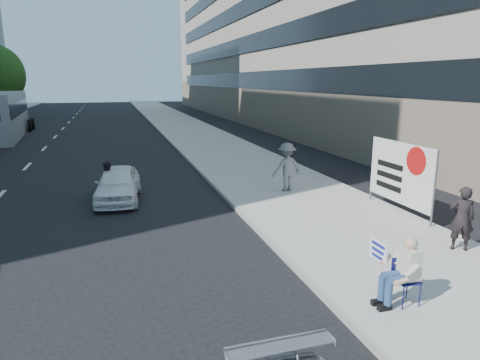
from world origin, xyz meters
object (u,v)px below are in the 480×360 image
object	(u,v)px
seated_protester	(401,267)
pedestrian_woman	(462,218)
jogger	(287,167)
motorcycle	(109,183)
bus	(2,115)
white_sedan_near	(118,184)
protest_banner	(400,173)

from	to	relation	value
seated_protester	pedestrian_woman	world-z (taller)	pedestrian_woman
seated_protester	jogger	bearing A→B (deg)	81.51
pedestrian_woman	motorcycle	size ratio (longest dim) A/B	0.78
seated_protester	motorcycle	xyz separation A→B (m)	(-5.12, 9.39, -0.24)
seated_protester	motorcycle	distance (m)	10.70
seated_protester	bus	distance (m)	32.64
jogger	seated_protester	bearing A→B (deg)	70.78
seated_protester	jogger	distance (m)	8.46
seated_protester	white_sedan_near	bearing A→B (deg)	117.34
protest_banner	pedestrian_woman	bearing A→B (deg)	-99.59
protest_banner	white_sedan_near	bearing A→B (deg)	152.31
bus	white_sedan_near	bearing A→B (deg)	-73.63
jogger	protest_banner	xyz separation A→B (m)	(2.34, -3.46, 0.34)
pedestrian_woman	protest_banner	world-z (taller)	protest_banner
seated_protester	jogger	size ratio (longest dim) A/B	0.72
pedestrian_woman	bus	distance (m)	32.36
pedestrian_woman	bus	bearing A→B (deg)	-29.40
white_sedan_near	motorcycle	xyz separation A→B (m)	(-0.30, 0.06, 0.02)
protest_banner	white_sedan_near	world-z (taller)	protest_banner
seated_protester	pedestrian_woman	xyz separation A→B (m)	(3.07, 1.81, 0.07)
protest_banner	seated_protester	bearing A→B (deg)	-126.22
seated_protester	motorcycle	size ratio (longest dim) A/B	0.64
jogger	pedestrian_woman	xyz separation A→B (m)	(1.82, -6.56, -0.11)
white_sedan_near	bus	size ratio (longest dim) A/B	0.30
jogger	motorcycle	distance (m)	6.46
seated_protester	white_sedan_near	distance (m)	10.50
white_sedan_near	pedestrian_woman	bearing A→B (deg)	-37.30
protest_banner	bus	bearing A→B (deg)	123.06
protest_banner	motorcycle	size ratio (longest dim) A/B	1.50
white_sedan_near	seated_protester	bearing A→B (deg)	-56.37
pedestrian_woman	bus	world-z (taller)	bus
pedestrian_woman	white_sedan_near	xyz separation A→B (m)	(-7.89, 7.51, -0.33)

